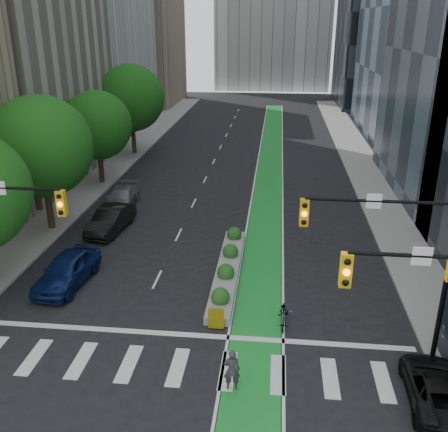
% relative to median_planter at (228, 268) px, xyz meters
% --- Properties ---
extents(ground, '(160.00, 160.00, 0.00)m').
position_rel_median_planter_xyz_m(ground, '(-1.20, -7.04, -0.37)').
color(ground, black).
rests_on(ground, ground).
extents(sidewalk_left, '(3.60, 90.00, 0.15)m').
position_rel_median_planter_xyz_m(sidewalk_left, '(-13.00, 17.96, -0.30)').
color(sidewalk_left, gray).
rests_on(sidewalk_left, ground).
extents(sidewalk_right, '(3.60, 90.00, 0.15)m').
position_rel_median_planter_xyz_m(sidewalk_right, '(10.60, 17.96, -0.30)').
color(sidewalk_right, gray).
rests_on(sidewalk_right, ground).
extents(bike_lane_paint, '(2.20, 70.00, 0.01)m').
position_rel_median_planter_xyz_m(bike_lane_paint, '(1.80, 22.96, -0.37)').
color(bike_lane_paint, '#1A9430').
rests_on(bike_lane_paint, ground).
extents(building_tan_far, '(14.00, 16.00, 26.00)m').
position_rel_median_planter_xyz_m(building_tan_far, '(-21.20, 58.96, 12.63)').
color(building_tan_far, tan).
rests_on(building_tan_far, ground).
extents(building_dark_end, '(14.00, 18.00, 28.00)m').
position_rel_median_planter_xyz_m(building_dark_end, '(18.80, 60.96, 13.63)').
color(building_dark_end, black).
rests_on(building_dark_end, ground).
extents(tree_mid, '(6.40, 6.40, 8.78)m').
position_rel_median_planter_xyz_m(tree_mid, '(-12.20, 4.96, 5.20)').
color(tree_mid, black).
rests_on(tree_mid, ground).
extents(tree_midfar, '(5.60, 5.60, 7.76)m').
position_rel_median_planter_xyz_m(tree_midfar, '(-12.20, 14.96, 4.57)').
color(tree_midfar, black).
rests_on(tree_midfar, ground).
extents(tree_far, '(6.60, 6.60, 9.00)m').
position_rel_median_planter_xyz_m(tree_far, '(-12.20, 24.96, 5.32)').
color(tree_far, black).
rests_on(tree_far, ground).
extents(signal_right, '(5.82, 0.51, 7.20)m').
position_rel_median_planter_xyz_m(signal_right, '(7.47, -6.57, 4.43)').
color(signal_right, black).
rests_on(signal_right, ground).
extents(median_planter, '(1.20, 10.26, 1.10)m').
position_rel_median_planter_xyz_m(median_planter, '(0.00, 0.00, 0.00)').
color(median_planter, gray).
rests_on(median_planter, ground).
extents(bicycle, '(0.70, 1.94, 1.02)m').
position_rel_median_planter_xyz_m(bicycle, '(3.00, -4.51, 0.14)').
color(bicycle, gray).
rests_on(bicycle, ground).
extents(cyclist, '(0.68, 0.49, 1.72)m').
position_rel_median_planter_xyz_m(cyclist, '(1.06, -9.04, 0.49)').
color(cyclist, '#342F39').
rests_on(cyclist, ground).
extents(parked_car_left_near, '(2.42, 5.08, 1.68)m').
position_rel_median_planter_xyz_m(parked_car_left_near, '(-8.20, -2.01, 0.47)').
color(parked_car_left_near, '#0C1C4D').
rests_on(parked_car_left_near, ground).
extents(parked_car_left_mid, '(2.20, 4.94, 1.58)m').
position_rel_median_planter_xyz_m(parked_car_left_mid, '(-8.21, 5.15, 0.42)').
color(parked_car_left_mid, black).
rests_on(parked_car_left_mid, ground).
extents(parked_car_left_far, '(2.37, 5.00, 1.41)m').
position_rel_median_planter_xyz_m(parked_car_left_far, '(-8.87, 9.62, 0.33)').
color(parked_car_left_far, slate).
rests_on(parked_car_left_far, ground).
extents(parked_car_right, '(2.15, 4.33, 1.18)m').
position_rel_median_planter_xyz_m(parked_car_right, '(8.40, -8.86, 0.22)').
color(parked_car_right, black).
rests_on(parked_car_right, ground).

